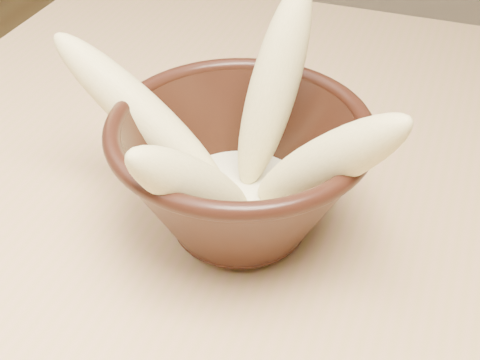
{
  "coord_description": "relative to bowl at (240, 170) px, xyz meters",
  "views": [
    {
      "loc": [
        -0.07,
        -0.44,
        1.12
      ],
      "look_at": [
        -0.21,
        -0.06,
        0.8
      ],
      "focal_mm": 50.0,
      "sensor_mm": 36.0,
      "label": 1
    }
  ],
  "objects": [
    {
      "name": "bowl",
      "position": [
        0.0,
        0.0,
        0.0
      ],
      "size": [
        0.2,
        0.2,
        0.11
      ],
      "rotation": [
        0.0,
        0.0,
        0.2
      ],
      "color": "black",
      "rests_on": "table"
    },
    {
      "name": "milk_puddle",
      "position": [
        0.0,
        0.0,
        -0.03
      ],
      "size": [
        0.11,
        0.11,
        0.02
      ],
      "primitive_type": "cylinder",
      "color": "beige",
      "rests_on": "bowl"
    },
    {
      "name": "banana_upright",
      "position": [
        0.01,
        0.04,
        0.05
      ],
      "size": [
        0.07,
        0.1,
        0.16
      ],
      "primitive_type": "ellipsoid",
      "rotation": [
        0.38,
        0.0,
        2.75
      ],
      "color": "#CDC379",
      "rests_on": "bowl"
    },
    {
      "name": "banana_left",
      "position": [
        -0.09,
        0.01,
        0.03
      ],
      "size": [
        0.17,
        0.06,
        0.13
      ],
      "primitive_type": "ellipsoid",
      "rotation": [
        0.97,
        0.0,
        -1.7
      ],
      "color": "#CDC379",
      "rests_on": "bowl"
    },
    {
      "name": "banana_right",
      "position": [
        0.07,
        -0.02,
        0.04
      ],
      "size": [
        0.14,
        0.08,
        0.14
      ],
      "primitive_type": "ellipsoid",
      "rotation": [
        0.76,
        0.0,
        1.22
      ],
      "color": "#CDC379",
      "rests_on": "bowl"
    },
    {
      "name": "banana_front",
      "position": [
        -0.01,
        -0.06,
        0.03
      ],
      "size": [
        0.09,
        0.12,
        0.12
      ],
      "primitive_type": "ellipsoid",
      "rotation": [
        0.76,
        0.0,
        -0.47
      ],
      "color": "#CDC379",
      "rests_on": "bowl"
    }
  ]
}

